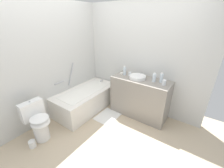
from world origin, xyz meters
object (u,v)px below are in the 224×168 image
Objects in this scene: bathtub at (86,98)px; drinking_glass_0 at (164,82)px; sink_basin at (138,77)px; toilet_paper_roll at (32,144)px; water_bottle_0 at (161,78)px; toilet at (38,122)px; soap_dish at (122,73)px; drinking_glass_1 at (130,74)px; sink_faucet at (142,74)px; water_bottle_2 at (154,78)px; bath_mat at (108,116)px; water_bottle_1 at (125,71)px.

bathtub is 1.81m from drinking_glass_0.
sink_basin is 2.30m from toilet_paper_roll.
toilet_paper_roll is at bearing 143.98° from water_bottle_0.
toilet is 1.92m from soap_dish.
drinking_glass_1 is 0.62× the size of toilet_paper_roll.
toilet_paper_roll is at bearing 155.19° from sink_faucet.
drinking_glass_1 is 2.26m from toilet_paper_roll.
toilet_paper_roll is (-1.90, 0.97, -0.83)m from sink_basin.
sink_faucet is (1.89, -1.05, 0.53)m from toilet.
water_bottle_2 is 2.05× the size of soap_dish.
drinking_glass_1 is at bearing -21.28° from toilet_paper_roll.
sink_basin is (0.51, -1.06, 0.64)m from bathtub.
bath_mat is at bearing -21.14° from toilet_paper_roll.
drinking_glass_0 is (-0.01, -0.55, 0.02)m from sink_basin.
water_bottle_0 is (0.58, -1.53, 0.70)m from bathtub.
bathtub is at bearing 123.33° from drinking_glass_1.
bathtub is 7.44× the size of water_bottle_1.
water_bottle_0 is at bearing 51.09° from toilet.
toilet_paper_roll is (-1.98, 1.44, -0.89)m from water_bottle_0.
soap_dish is at bearing 89.59° from drinking_glass_1.
drinking_glass_1 reaches higher than toilet_paper_roll.
bathtub reaches higher than sink_faucet.
toilet is 1.95m from water_bottle_1.
drinking_glass_0 is (1.68, -1.60, 0.55)m from toilet.
sink_faucet is (0.71, -1.06, 0.63)m from bathtub.
soap_dish is at bearing 71.87° from toilet.
bath_mat is at bearing 139.05° from sink_basin.
bathtub is 1.14m from water_bottle_1.
water_bottle_0 is 1.56× the size of toilet_paper_roll.
sink_faucet is at bearing -56.18° from bathtub.
bath_mat is at bearing 116.09° from drinking_glass_0.
water_bottle_2 is at bearing -55.81° from bath_mat.
toilet_paper_roll is at bearing 145.80° from water_bottle_2.
drinking_glass_0 is 1.42m from bath_mat.
sink_basin is 0.20m from sink_faucet.
bathtub is 1.78m from water_bottle_0.
water_bottle_0 is 0.89m from soap_dish.
drinking_glass_0 is at bearing -93.76° from soap_dish.
soap_dish is 0.69× the size of toilet_paper_roll.
water_bottle_2 reaches higher than toilet_paper_roll.
toilet is at bearing 141.12° from water_bottle_2.
drinking_glass_0 is 1.30× the size of drinking_glass_1.
bathtub is at bearing 126.00° from water_bottle_1.
sink_basin is 1.68× the size of water_bottle_0.
sink_faucet reaches higher than soap_dish.
soap_dish is 1.03m from bath_mat.
toilet_paper_roll is (-2.11, 0.97, -0.83)m from sink_faucet.
bathtub is 1.65m from water_bottle_2.
water_bottle_0 is at bearing -80.60° from sink_basin.
sink_basin is at bearing 88.59° from drinking_glass_0.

